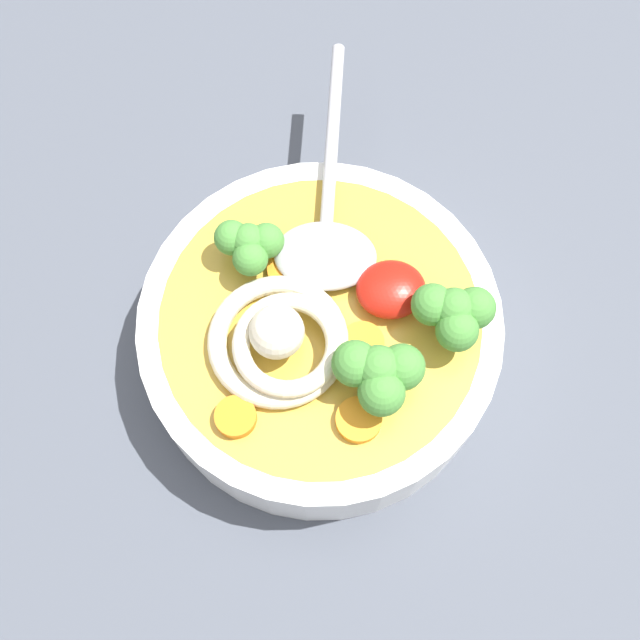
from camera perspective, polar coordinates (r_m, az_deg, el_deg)
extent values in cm
cube|color=#474C56|center=(52.12, 1.04, -4.54)|extent=(105.32, 105.32, 3.10)
cylinder|color=white|center=(48.58, 0.00, -1.18)|extent=(21.11, 21.11, 5.47)
cylinder|color=gold|center=(48.38, 0.00, -1.09)|extent=(18.58, 18.58, 5.03)
torus|color=beige|center=(45.06, -2.99, -1.47)|extent=(7.93, 7.93, 1.09)
torus|color=beige|center=(44.12, -2.34, -1.42)|extent=(8.49, 8.49, 0.98)
sphere|color=beige|center=(43.73, -3.09, -0.83)|extent=(3.08, 3.08, 3.08)
ellipsoid|color=#B7B7BC|center=(46.79, 0.29, 4.56)|extent=(6.70, 5.42, 1.60)
cylinder|color=#B7B7BC|center=(50.53, 0.84, 12.21)|extent=(3.53, 14.89, 0.80)
ellipsoid|color=#B2190F|center=(45.96, 5.04, 2.17)|extent=(4.00, 3.60, 1.80)
cylinder|color=#7A9E60|center=(44.22, 3.97, -4.23)|extent=(1.29, 1.29, 1.39)
sphere|color=#478938|center=(42.36, 4.15, -3.45)|extent=(2.54, 2.54, 2.54)
sphere|color=#478938|center=(42.73, 5.81, -3.34)|extent=(2.54, 2.54, 2.54)
sphere|color=#478938|center=(42.50, 2.51, -3.09)|extent=(2.54, 2.54, 2.54)
sphere|color=#478938|center=(42.17, 4.38, -5.15)|extent=(2.54, 2.54, 2.54)
cylinder|color=#7A9E60|center=(45.88, 9.09, -0.09)|extent=(1.21, 1.21, 1.29)
sphere|color=#478938|center=(44.20, 9.44, 0.78)|extent=(2.37, 2.37, 2.37)
sphere|color=#478938|center=(44.66, 10.88, 0.84)|extent=(2.37, 2.37, 2.37)
sphere|color=#478938|center=(44.25, 7.96, 1.09)|extent=(2.37, 2.37, 2.37)
sphere|color=#478938|center=(43.96, 9.68, -0.73)|extent=(2.37, 2.37, 2.37)
cylinder|color=#7A9E60|center=(47.30, -4.93, 4.72)|extent=(1.04, 1.04, 1.11)
sphere|color=#478938|center=(45.90, -5.09, 5.59)|extent=(2.04, 2.04, 2.04)
sphere|color=#478938|center=(46.04, -3.80, 5.63)|extent=(2.04, 2.04, 2.04)
sphere|color=#478938|center=(46.19, -6.27, 5.82)|extent=(2.04, 2.04, 2.04)
sphere|color=#478938|center=(45.57, -4.96, 4.37)|extent=(2.04, 2.04, 2.04)
cylinder|color=orange|center=(46.94, -2.26, 3.49)|extent=(2.45, 2.45, 0.63)
cylinder|color=orange|center=(45.46, 2.95, -1.19)|extent=(2.47, 2.47, 0.50)
cylinder|color=orange|center=(43.95, 2.75, -7.08)|extent=(2.53, 2.53, 0.62)
cylinder|color=orange|center=(44.12, -5.99, -6.85)|extent=(2.29, 2.29, 0.73)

